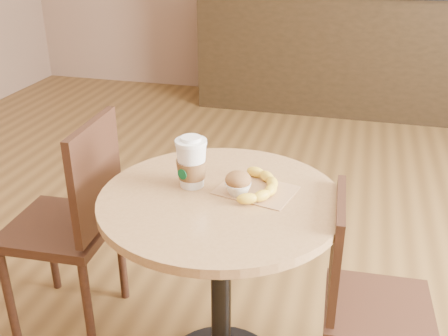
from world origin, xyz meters
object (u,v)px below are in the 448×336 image
at_px(chair_left, 74,218).
at_px(banana, 261,186).
at_px(cafe_table, 221,247).
at_px(coffee_cup, 192,164).
at_px(chair_right, 363,297).
at_px(muffin, 238,183).

relative_size(chair_left, banana, 3.48).
bearing_deg(cafe_table, coffee_cup, 156.51).
relative_size(chair_right, banana, 3.04).
xyz_separation_m(cafe_table, banana, (0.12, 0.06, 0.21)).
bearing_deg(coffee_cup, muffin, 11.23).
distance_m(muffin, banana, 0.08).
height_order(chair_left, chair_right, chair_left).
height_order(chair_right, banana, banana).
xyz_separation_m(chair_left, banana, (0.75, -0.08, 0.28)).
bearing_deg(chair_right, chair_left, 81.36).
xyz_separation_m(chair_left, chair_right, (1.10, -0.11, -0.06)).
xyz_separation_m(cafe_table, muffin, (0.05, 0.03, 0.23)).
xyz_separation_m(cafe_table, chair_left, (-0.63, 0.14, -0.07)).
bearing_deg(banana, muffin, -149.34).
bearing_deg(banana, chair_left, 175.34).
distance_m(cafe_table, chair_left, 0.65).
bearing_deg(chair_right, muffin, 87.31).
bearing_deg(chair_left, chair_right, 81.46).
distance_m(chair_right, muffin, 0.55).
bearing_deg(chair_left, cafe_table, 74.79).
xyz_separation_m(chair_right, banana, (-0.36, 0.04, 0.34)).
bearing_deg(banana, coffee_cup, -174.91).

